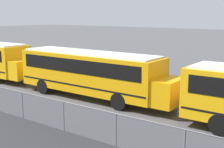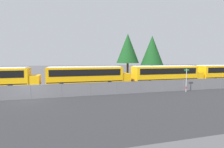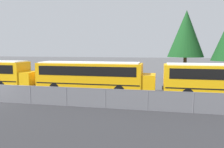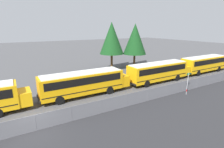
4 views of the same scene
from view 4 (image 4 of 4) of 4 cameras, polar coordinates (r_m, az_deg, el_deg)
ground_plane at (r=16.80m, az=-23.42°, el=-16.58°), size 200.00×200.00×0.00m
fence at (r=16.43m, az=-23.70°, el=-14.33°), size 85.78×0.07×1.47m
school_bus_3 at (r=22.20m, az=-8.98°, el=-2.50°), size 11.76×2.57×3.07m
school_bus_4 at (r=28.58m, az=15.14°, el=1.13°), size 11.76×2.57×3.07m
school_bus_5 at (r=37.97m, az=28.03°, el=3.24°), size 11.76×2.57×3.07m
street_sign at (r=24.33m, az=23.42°, el=-2.75°), size 0.70×0.09×2.91m
tree_0 at (r=38.05m, az=7.51°, el=11.25°), size 4.92×4.92×9.23m
tree_1 at (r=34.97m, az=-0.11°, el=11.62°), size 4.77×4.77×9.49m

